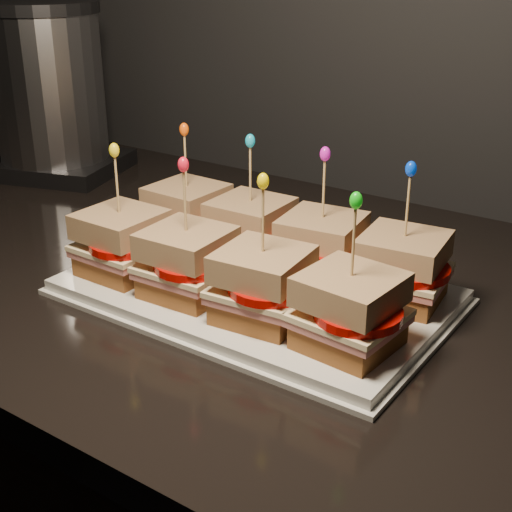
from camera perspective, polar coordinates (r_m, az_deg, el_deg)
The scene contains 64 objects.
cabinet at distance 1.24m, azimuth -5.51°, elevation -19.22°, with size 2.38×0.71×0.84m, color black.
granite_slab at distance 1.00m, azimuth -6.48°, elevation -0.31°, with size 2.42×0.75×0.04m, color black.
platter at distance 0.84m, azimuth 0.00°, elevation -2.89°, with size 0.43×0.27×0.02m, color silver.
platter_rim at distance 0.84m, azimuth 0.00°, elevation -3.25°, with size 0.44×0.28×0.01m, color silver.
sandwich_0_bread_bot at distance 0.96m, azimuth -5.44°, elevation 1.90°, with size 0.09×0.09×0.02m, color brown.
sandwich_0_ham at distance 0.95m, azimuth -5.47°, elevation 2.79°, with size 0.09×0.09×0.01m, color #C4655B.
sandwich_0_cheese at distance 0.95m, azimuth -5.49°, elevation 3.19°, with size 0.10×0.09×0.01m, color #FDE5A9.
sandwich_0_tomato at distance 0.94m, azimuth -5.18°, elevation 3.37°, with size 0.09×0.09×0.01m, color #BA0904.
sandwich_0_bread_top at distance 0.94m, azimuth -5.55°, elevation 4.72°, with size 0.09×0.09×0.03m, color brown.
sandwich_0_pick at distance 0.93m, azimuth -5.66°, elevation 7.35°, with size 0.00×0.00×0.09m, color tan.
sandwich_0_frill at distance 0.92m, azimuth -5.77°, elevation 10.05°, with size 0.01×0.01×0.02m, color #EB510B.
sandwich_1_bread_bot at distance 0.90m, azimuth -0.44°, elevation 0.55°, with size 0.09×0.09×0.02m, color brown.
sandwich_1_ham at distance 0.90m, azimuth -0.44°, elevation 1.49°, with size 0.09×0.09×0.01m, color #C4655B.
sandwich_1_cheese at distance 0.89m, azimuth -0.45°, elevation 1.91°, with size 0.10×0.09×0.01m, color #FDE5A9.
sandwich_1_tomato at distance 0.88m, azimuth -0.03°, elevation 2.08°, with size 0.09×0.09×0.01m, color #BA0904.
sandwich_1_bread_top at distance 0.88m, azimuth -0.45°, elevation 3.53°, with size 0.09×0.09×0.03m, color brown.
sandwich_1_pick at distance 0.87m, azimuth -0.46°, elevation 6.32°, with size 0.00×0.00×0.09m, color tan.
sandwich_1_frill at distance 0.86m, azimuth -0.47°, elevation 9.20°, with size 0.01×0.01×0.02m, color #1398B7.
sandwich_2_bread_bot at distance 0.85m, azimuth 5.19°, elevation -0.98°, with size 0.09×0.09×0.02m, color brown.
sandwich_2_ham at distance 0.84m, azimuth 5.23°, elevation 0.01°, with size 0.09×0.09×0.01m, color #C4655B.
sandwich_2_cheese at distance 0.84m, azimuth 5.25°, elevation 0.44°, with size 0.10×0.09×0.01m, color #FDE5A9.
sandwich_2_tomato at distance 0.83m, azimuth 5.78°, elevation 0.60°, with size 0.09×0.09×0.01m, color #BA0904.
sandwich_2_bread_top at distance 0.83m, azimuth 5.31°, elevation 2.15°, with size 0.09×0.09×0.03m, color brown.
sandwich_2_pick at distance 0.82m, azimuth 5.43°, elevation 5.09°, with size 0.00×0.00×0.09m, color tan.
sandwich_2_frill at distance 0.80m, azimuth 5.55°, elevation 8.13°, with size 0.01×0.01×0.02m, color #CC17B6.
sandwich_3_bread_bot at distance 0.81m, azimuth 11.46°, elevation -2.67°, with size 0.09×0.09×0.02m, color brown.
sandwich_3_ham at distance 0.80m, azimuth 11.55°, elevation -1.65°, with size 0.09×0.09×0.01m, color #C4655B.
sandwich_3_cheese at distance 0.80m, azimuth 11.58°, elevation -1.19°, with size 0.10×0.09×0.01m, color #FDE5A9.
sandwich_3_tomato at distance 0.79m, azimuth 12.24°, elevation -1.05°, with size 0.09×0.09×0.01m, color #BA0904.
sandwich_3_bread_top at distance 0.79m, azimuth 11.74°, elevation 0.58°, with size 0.09×0.09×0.03m, color brown.
sandwich_3_pick at distance 0.77m, azimuth 12.01°, elevation 3.64°, with size 0.00×0.00×0.09m, color tan.
sandwich_3_frill at distance 0.76m, azimuth 12.29°, elevation 6.83°, with size 0.01×0.01×0.02m, color #0537D8.
sandwich_4_bread_bot at distance 0.88m, azimuth -10.57°, elevation -0.54°, with size 0.09×0.09×0.02m, color brown.
sandwich_4_ham at distance 0.87m, azimuth -10.65°, elevation 0.42°, with size 0.09×0.09×0.01m, color #C4655B.
sandwich_4_cheese at distance 0.87m, azimuth -10.68°, elevation 0.85°, with size 0.10×0.09×0.01m, color #FDE5A9.
sandwich_4_tomato at distance 0.85m, azimuth -10.43°, elevation 1.01°, with size 0.09×0.09×0.01m, color #BA0904.
sandwich_4_bread_top at distance 0.86m, azimuth -10.82°, elevation 2.51°, with size 0.09×0.09×0.03m, color brown.
sandwich_4_pick at distance 0.84m, azimuth -11.04°, elevation 5.36°, with size 0.00×0.00×0.09m, color tan.
sandwich_4_frill at distance 0.83m, azimuth -11.28°, elevation 8.30°, with size 0.01×0.01×0.02m, color yellow.
sandwich_5_bread_bot at distance 0.81m, azimuth -5.44°, elevation -2.22°, with size 0.09×0.09×0.02m, color brown.
sandwich_5_ham at distance 0.81m, azimuth -5.48°, elevation -1.19°, with size 0.09×0.09×0.01m, color #C4655B.
sandwich_5_cheese at distance 0.80m, azimuth -5.50°, elevation -0.74°, with size 0.10×0.09×0.01m, color #FDE5A9.
sandwich_5_tomato at distance 0.79m, azimuth -5.13°, elevation -0.59°, with size 0.09×0.09×0.01m, color #BA0904.
sandwich_5_bread_top at distance 0.79m, azimuth -5.57°, elevation 1.04°, with size 0.09×0.09×0.03m, color brown.
sandwich_5_pick at distance 0.78m, azimuth -5.70°, elevation 4.10°, with size 0.00×0.00×0.09m, color tan.
sandwich_5_frill at distance 0.76m, azimuth -5.84°, elevation 7.29°, with size 0.01×0.01×0.02m, color red.
sandwich_6_bread_bot at distance 0.76m, azimuth 0.53°, elevation -4.14°, with size 0.09×0.09×0.02m, color brown.
sandwich_6_ham at distance 0.75m, azimuth 0.53°, elevation -3.06°, with size 0.09×0.09×0.01m, color #C4655B.
sandwich_6_cheese at distance 0.75m, azimuth 0.53°, elevation -2.58°, with size 0.10×0.09×0.01m, color #FDE5A9.
sandwich_6_tomato at distance 0.73m, azimuth 1.05°, elevation -2.45°, with size 0.09×0.09×0.01m, color #BA0904.
sandwich_6_bread_top at distance 0.74m, azimuth 0.54°, elevation -0.69°, with size 0.09×0.09×0.03m, color brown.
sandwich_6_pick at distance 0.72m, azimuth 0.55°, elevation 2.58°, with size 0.00×0.00×0.09m, color tan.
sandwich_6_frill at distance 0.70m, azimuth 0.57°, elevation 6.01°, with size 0.01×0.01×0.02m, color yellow.
sandwich_7_bread_bot at distance 0.71m, azimuth 7.38°, elevation -6.28°, with size 0.09×0.09×0.02m, color brown.
sandwich_7_ham at distance 0.70m, azimuth 7.45°, elevation -5.15°, with size 0.09×0.09×0.01m, color #C4655B.
sandwich_7_cheese at distance 0.70m, azimuth 7.48°, elevation -4.65°, with size 0.10×0.09×0.01m, color #FDE5A9.
sandwich_7_tomato at distance 0.69m, azimuth 8.16°, elevation -4.55°, with size 0.09×0.09×0.01m, color #BA0904.
sandwich_7_bread_top at distance 0.69m, azimuth 7.59°, elevation -2.67°, with size 0.09×0.09×0.03m, color brown.
sandwich_7_pick at distance 0.67m, azimuth 7.79°, elevation 0.78°, with size 0.00×0.00×0.09m, color tan.
sandwich_7_frill at distance 0.65m, azimuth 8.01°, elevation 4.42°, with size 0.01×0.01×0.02m, color #11B512.
appliance_base at distance 1.37m, azimuth -15.63°, elevation 7.08°, with size 0.23×0.19×0.03m, color #262628.
appliance_body at distance 1.34m, azimuth -16.29°, elevation 12.80°, with size 0.19×0.19×0.25m, color silver.
appliance_lid at distance 1.32m, azimuth -16.97°, elevation 18.53°, with size 0.20×0.20×0.02m, color #262628.
appliance at distance 1.34m, azimuth -16.26°, elevation 12.60°, with size 0.23×0.19×0.30m, color silver, non-canonical shape.
Camera 1 is at (0.33, 0.96, 1.26)m, focal length 50.00 mm.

